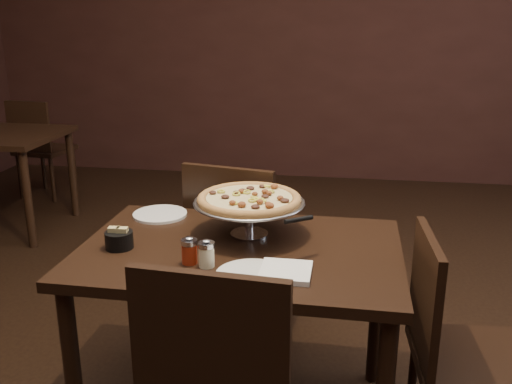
# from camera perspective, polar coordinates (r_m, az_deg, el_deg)

# --- Properties ---
(room) EXTENTS (6.04, 7.04, 2.84)m
(room) POSITION_cam_1_polar(r_m,az_deg,el_deg) (1.81, 0.77, 14.69)
(room) COLOR black
(room) RESTS_ON ground
(dining_table) EXTENTS (1.14, 0.77, 0.70)m
(dining_table) POSITION_cam_1_polar(r_m,az_deg,el_deg) (2.05, -1.61, -7.93)
(dining_table) COLOR black
(dining_table) RESTS_ON ground
(pizza_stand) EXTENTS (0.41, 0.41, 0.17)m
(pizza_stand) POSITION_cam_1_polar(r_m,az_deg,el_deg) (2.08, -0.69, -0.77)
(pizza_stand) COLOR #B3B3BA
(pizza_stand) RESTS_ON dining_table
(parmesan_shaker) EXTENTS (0.05, 0.05, 0.09)m
(parmesan_shaker) POSITION_cam_1_polar(r_m,az_deg,el_deg) (1.86, -4.98, -6.17)
(parmesan_shaker) COLOR #F7F0C0
(parmesan_shaker) RESTS_ON dining_table
(pepper_flake_shaker) EXTENTS (0.05, 0.05, 0.09)m
(pepper_flake_shaker) POSITION_cam_1_polar(r_m,az_deg,el_deg) (1.89, -6.68, -5.85)
(pepper_flake_shaker) COLOR maroon
(pepper_flake_shaker) RESTS_ON dining_table
(packet_caddy) EXTENTS (0.10, 0.10, 0.08)m
(packet_caddy) POSITION_cam_1_polar(r_m,az_deg,el_deg) (2.05, -13.54, -4.61)
(packet_caddy) COLOR black
(packet_caddy) RESTS_ON dining_table
(napkin_stack) EXTENTS (0.16, 0.16, 0.02)m
(napkin_stack) POSITION_cam_1_polar(r_m,az_deg,el_deg) (1.82, 2.98, -7.95)
(napkin_stack) COLOR white
(napkin_stack) RESTS_ON dining_table
(plate_left) EXTENTS (0.22, 0.22, 0.01)m
(plate_left) POSITION_cam_1_polar(r_m,az_deg,el_deg) (2.35, -9.57, -2.21)
(plate_left) COLOR white
(plate_left) RESTS_ON dining_table
(plate_near) EXTENTS (0.23, 0.23, 0.01)m
(plate_near) POSITION_cam_1_polar(r_m,az_deg,el_deg) (1.80, -0.41, -8.32)
(plate_near) COLOR white
(plate_near) RESTS_ON dining_table
(serving_spatula) EXTENTS (0.14, 0.14, 0.02)m
(serving_spatula) POSITION_cam_1_polar(r_m,az_deg,el_deg) (1.89, 4.28, -2.83)
(serving_spatula) COLOR #B3B3BA
(serving_spatula) RESTS_ON pizza_stand
(chair_far) EXTENTS (0.49, 0.49, 0.88)m
(chair_far) POSITION_cam_1_polar(r_m,az_deg,el_deg) (2.59, -1.74, -5.47)
(chair_far) COLOR black
(chair_far) RESTS_ON ground
(chair_side) EXTENTS (0.40, 0.40, 0.82)m
(chair_side) POSITION_cam_1_polar(r_m,az_deg,el_deg) (2.05, 19.20, -14.08)
(chair_side) COLOR black
(chair_side) RESTS_ON ground
(bg_chair_far) EXTENTS (0.43, 0.43, 0.83)m
(bg_chair_far) POSITION_cam_1_polar(r_m,az_deg,el_deg) (5.05, -20.84, 4.42)
(bg_chair_far) COLOR black
(bg_chair_far) RESTS_ON ground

